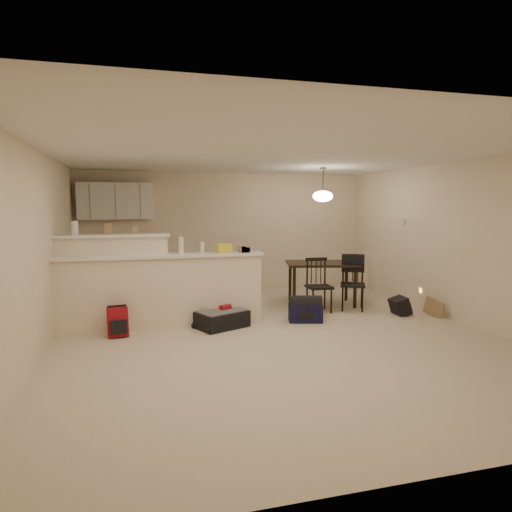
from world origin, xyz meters
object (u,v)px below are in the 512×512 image
object	(u,v)px
pendant_lamp	(323,196)
dining_chair_near	(319,285)
suitcase	(222,319)
red_backpack	(118,322)
navy_duffel	(305,313)
dining_chair_far	(353,283)
dining_table	(322,268)
black_daypack	(400,306)

from	to	relation	value
pendant_lamp	dining_chair_near	bearing A→B (deg)	-116.99
suitcase	red_backpack	size ratio (longest dim) A/B	1.77
red_backpack	navy_duffel	bearing A→B (deg)	-5.56
red_backpack	navy_duffel	size ratio (longest dim) A/B	0.79
dining_chair_far	suitcase	bearing A→B (deg)	-141.26
pendant_lamp	dining_chair_far	world-z (taller)	pendant_lamp
navy_duffel	dining_table	bearing A→B (deg)	71.01
dining_table	pendant_lamp	size ratio (longest dim) A/B	2.27
dining_table	pendant_lamp	xyz separation A→B (m)	(0.00, 0.00, 1.30)
dining_table	dining_chair_near	xyz separation A→B (m)	(-0.27, -0.54, -0.23)
pendant_lamp	suitcase	distance (m)	3.00
dining_table	dining_chair_far	distance (m)	0.69
red_backpack	dining_table	bearing A→B (deg)	11.17
dining_chair_far	navy_duffel	bearing A→B (deg)	-127.25
red_backpack	black_daypack	distance (m)	4.51
dining_table	black_daypack	world-z (taller)	dining_table
black_daypack	navy_duffel	bearing A→B (deg)	95.07
navy_duffel	black_daypack	xyz separation A→B (m)	(1.69, 0.01, 0.00)
dining_chair_far	red_backpack	bearing A→B (deg)	-144.83
dining_table	suitcase	distance (m)	2.41
pendant_lamp	dining_chair_far	xyz separation A→B (m)	(0.34, -0.56, -1.52)
dining_chair_near	suitcase	world-z (taller)	dining_chair_near
dining_chair_near	black_daypack	distance (m)	1.38
dining_chair_far	navy_duffel	xyz separation A→B (m)	(-1.09, -0.54, -0.33)
pendant_lamp	suitcase	xyz separation A→B (m)	(-2.07, -1.09, -1.87)
dining_chair_near	red_backpack	distance (m)	3.36
red_backpack	navy_duffel	distance (m)	2.82
pendant_lamp	dining_chair_near	world-z (taller)	pendant_lamp
red_backpack	black_daypack	world-z (taller)	red_backpack
dining_table	navy_duffel	size ratio (longest dim) A/B	2.70
dining_table	suitcase	world-z (taller)	dining_table
dining_chair_far	navy_duffel	size ratio (longest dim) A/B	1.81
dining_chair_near	black_daypack	size ratio (longest dim) A/B	2.86
dining_table	red_backpack	bearing A→B (deg)	-148.52
dining_chair_near	black_daypack	xyz separation A→B (m)	(1.22, -0.55, -0.32)
suitcase	red_backpack	world-z (taller)	red_backpack
dining_table	dining_chair_far	size ratio (longest dim) A/B	1.49
dining_chair_far	suitcase	world-z (taller)	dining_chair_far
pendant_lamp	navy_duffel	distance (m)	2.27
pendant_lamp	black_daypack	size ratio (longest dim) A/B	1.92
dining_chair_near	suitcase	bearing A→B (deg)	-160.08
black_daypack	dining_chair_far	bearing A→B (deg)	53.22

